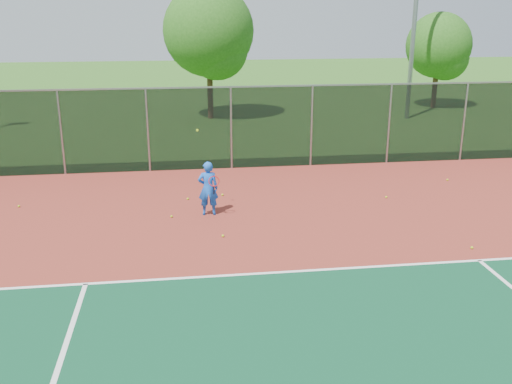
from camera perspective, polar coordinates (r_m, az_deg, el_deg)
The scene contains 14 objects.
ground at distance 11.26m, azimuth 19.60°, elevation -13.50°, with size 120.00×120.00×0.00m, color #2A5E1A.
court_apron at distance 12.82m, azimuth 15.60°, elevation -9.03°, with size 30.00×20.00×0.02m, color maroon.
fence_back at distance 21.40m, azimuth 5.58°, elevation 6.69°, with size 30.00×0.06×3.03m.
tennis_player at distance 16.24m, azimuth -4.81°, elevation 0.38°, with size 0.60×0.61×2.49m.
practice_ball_0 at distance 20.73m, azimuth 18.60°, elevation 1.17°, with size 0.07×0.07×0.07m, color #A9CD17.
practice_ball_1 at distance 15.08m, azimuth 20.78°, elevation -5.22°, with size 0.07×0.07×0.07m, color #A9CD17.
practice_ball_3 at distance 18.08m, azimuth -3.37°, elevation -0.28°, with size 0.07×0.07×0.07m, color #A9CD17.
practice_ball_4 at distance 18.29m, azimuth 12.90°, elevation -0.50°, with size 0.07×0.07×0.07m, color #A9CD17.
practice_ball_5 at distance 17.80m, azimuth -6.83°, elevation -0.67°, with size 0.07×0.07×0.07m, color #A9CD17.
practice_ball_6 at distance 18.43m, azimuth -22.62°, elevation -1.32°, with size 0.07×0.07×0.07m, color #A9CD17.
practice_ball_7 at distance 16.35m, azimuth -8.45°, elevation -2.43°, with size 0.07×0.07×0.07m, color #A9CD17.
practice_ball_8 at distance 14.84m, azimuth -3.33°, elevation -4.40°, with size 0.07×0.07×0.07m, color #A9CD17.
tree_back_left at distance 30.85m, azimuth -4.55°, elevation 15.36°, with size 4.75×4.75×6.97m.
tree_back_mid at distance 35.97m, azimuth 17.97°, elevation 13.50°, with size 3.79×3.79×5.56m.
Camera 1 is at (-4.85, -8.44, 5.65)m, focal length 40.00 mm.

